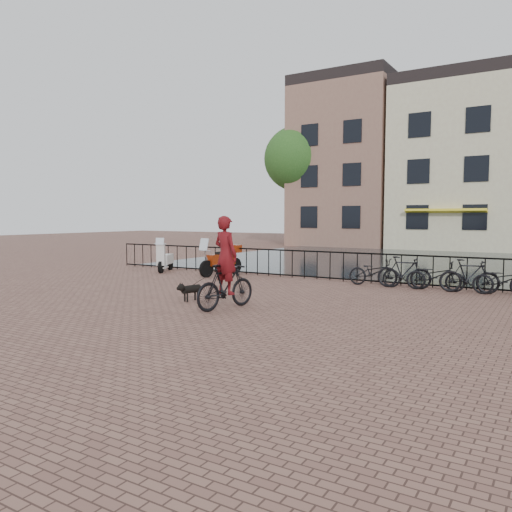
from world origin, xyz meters
The scene contains 15 objects.
ground centered at (0.00, 0.00, 0.00)m, with size 100.00×100.00×0.00m, color brown.
canal_water centered at (0.00, 17.30, 0.00)m, with size 20.00×20.00×0.00m, color black.
railing centered at (0.00, 8.00, 0.50)m, with size 20.00×0.05×1.02m.
canal_house_left centered at (-7.50, 30.00, 6.40)m, with size 7.50×9.00×12.80m.
canal_house_mid centered at (0.50, 30.00, 5.90)m, with size 8.00×9.50×11.80m.
tree_far_left centered at (-11.00, 27.00, 6.73)m, with size 5.04×5.04×9.27m.
cyclist centered at (0.00, 1.59, 1.00)m, with size 0.93×2.00×2.64m.
dog centered at (-1.44, 2.04, 0.26)m, with size 0.42×0.80×0.51m.
motorcycle centered at (-4.11, 7.16, 0.74)m, with size 0.78×2.12×1.48m.
scooter centered at (-6.84, 7.09, 0.72)m, with size 1.03×1.60×1.44m.
parked_bike_0 centered at (1.80, 7.40, 0.45)m, with size 0.60×1.72×0.90m, color black.
parked_bike_1 centered at (2.75, 7.40, 0.50)m, with size 0.47×1.66×1.00m, color black.
parked_bike_2 centered at (3.70, 7.40, 0.45)m, with size 0.60×1.72×0.90m, color black.
parked_bike_3 centered at (4.65, 7.40, 0.50)m, with size 0.47×1.66×1.00m, color black.
parked_bike_4 centered at (5.60, 7.40, 0.45)m, with size 0.60×1.72×0.90m, color black.
Camera 1 is at (6.91, -8.27, 2.25)m, focal length 35.00 mm.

